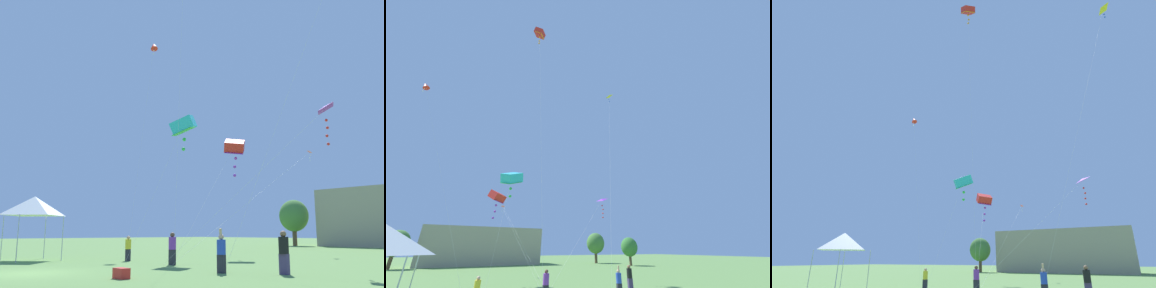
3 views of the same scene
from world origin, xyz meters
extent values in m
plane|color=#5B8442|center=(0.00, 0.00, 0.00)|extent=(220.00, 220.00, 0.00)
cylinder|color=brown|center=(-15.57, 41.01, 1.11)|extent=(0.59, 0.59, 2.23)
ellipsoid|color=#477A38|center=(-15.57, 41.01, 3.92)|extent=(3.99, 3.59, 4.19)
cylinder|color=#B7B7BC|center=(-9.89, 1.98, 1.39)|extent=(0.05, 0.05, 2.79)
cylinder|color=#B7B7BC|center=(-7.10, 1.98, 1.39)|extent=(0.05, 0.05, 2.79)
cylinder|color=#B7B7BC|center=(-9.89, 4.77, 1.39)|extent=(0.05, 0.05, 2.79)
cylinder|color=#B7B7BC|center=(-7.10, 4.77, 1.39)|extent=(0.05, 0.05, 2.79)
pyramid|color=white|center=(-8.49, 3.38, 3.40)|extent=(3.10, 3.10, 1.22)
cube|color=red|center=(4.54, 1.92, 0.20)|extent=(0.65, 0.41, 0.40)
cube|color=#473860|center=(7.62, 7.95, 0.42)|extent=(0.41, 0.22, 0.85)
cylinder|color=black|center=(7.62, 7.95, 1.20)|extent=(0.43, 0.43, 0.70)
sphere|color=#896042|center=(7.62, 7.95, 1.67)|extent=(0.27, 0.27, 0.27)
cube|color=#282833|center=(0.29, 7.76, 0.41)|extent=(0.39, 0.21, 0.81)
cylinder|color=purple|center=(0.29, 7.76, 1.15)|extent=(0.41, 0.41, 0.67)
sphere|color=brown|center=(0.29, 7.76, 1.60)|extent=(0.26, 0.26, 0.26)
cube|color=#282833|center=(5.42, 6.42, 0.39)|extent=(0.37, 0.21, 0.78)
cylinder|color=blue|center=(5.42, 6.42, 1.10)|extent=(0.39, 0.39, 0.64)
sphere|color=tan|center=(5.42, 6.42, 1.53)|extent=(0.24, 0.24, 0.24)
cylinder|color=tan|center=(5.43, 6.39, 1.63)|extent=(0.15, 0.19, 0.55)
cube|color=#282833|center=(-4.06, 7.72, 0.36)|extent=(0.34, 0.19, 0.72)
cylinder|color=yellow|center=(-4.06, 7.72, 1.01)|extent=(0.36, 0.36, 0.59)
sphere|color=tan|center=(-4.06, 7.72, 1.41)|extent=(0.22, 0.22, 0.22)
cylinder|color=silver|center=(-0.32, 15.62, 4.21)|extent=(1.81, 16.28, 8.43)
pyramid|color=pink|center=(-1.22, 23.77, 8.46)|extent=(0.57, 0.61, 0.29)
sphere|color=white|center=(-1.17, 23.72, 8.12)|extent=(0.07, 0.07, 0.07)
sphere|color=white|center=(-1.26, 23.74, 7.91)|extent=(0.07, 0.07, 0.07)
sphere|color=white|center=(-1.25, 23.77, 7.71)|extent=(0.07, 0.07, 0.07)
cylinder|color=silver|center=(-8.55, 11.68, 9.72)|extent=(7.93, 7.46, 19.44)
cone|color=red|center=(-12.50, 15.41, 19.44)|extent=(0.97, 0.79, 1.05)
sphere|color=white|center=(-12.49, 15.40, 19.00)|extent=(0.11, 0.11, 0.11)
sphere|color=white|center=(-12.58, 15.46, 18.69)|extent=(0.11, 0.11, 0.11)
cylinder|color=silver|center=(8.40, 10.64, 12.87)|extent=(6.67, 7.44, 25.74)
cylinder|color=silver|center=(-3.09, 9.07, 4.43)|extent=(1.25, 3.48, 8.85)
cube|color=#2DBCD1|center=(-2.47, 10.81, 8.85)|extent=(2.10, 2.08, 1.57)
cube|color=green|center=(-2.47, 10.81, 8.41)|extent=(1.86, 1.68, 0.80)
sphere|color=green|center=(-2.45, 10.88, 7.87)|extent=(0.24, 0.24, 0.24)
sphere|color=green|center=(-2.42, 10.79, 7.18)|extent=(0.24, 0.24, 0.24)
cylinder|color=silver|center=(-0.69, 9.14, 14.28)|extent=(1.83, 2.41, 28.55)
cylinder|color=silver|center=(3.88, 9.54, 3.96)|extent=(7.67, 4.46, 7.93)
pyramid|color=purple|center=(7.68, 11.75, 7.99)|extent=(1.18, 1.10, 0.62)
sphere|color=red|center=(7.71, 11.80, 7.33)|extent=(0.15, 0.15, 0.15)
sphere|color=red|center=(7.77, 11.75, 6.91)|extent=(0.15, 0.15, 0.15)
sphere|color=red|center=(7.73, 11.73, 6.50)|extent=(0.15, 0.15, 0.15)
sphere|color=red|center=(7.74, 11.80, 6.08)|extent=(0.15, 0.15, 0.15)
cylinder|color=silver|center=(-1.33, 12.02, 4.10)|extent=(3.24, 8.58, 8.19)
cube|color=red|center=(-2.94, 16.30, 8.19)|extent=(2.04, 2.02, 1.40)
cube|color=purple|center=(-2.94, 16.30, 7.77)|extent=(1.68, 1.71, 0.69)
sphere|color=purple|center=(-2.90, 16.37, 7.25)|extent=(0.23, 0.23, 0.23)
sphere|color=purple|center=(-2.93, 16.28, 6.60)|extent=(0.23, 0.23, 0.23)
sphere|color=purple|center=(-3.01, 16.34, 5.95)|extent=(0.23, 0.23, 0.23)
camera|label=1|loc=(19.09, -7.16, 1.73)|focal=40.00mm
camera|label=2|loc=(-5.36, -8.77, 3.02)|focal=20.00mm
camera|label=3|loc=(10.62, -12.77, 2.11)|focal=28.00mm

